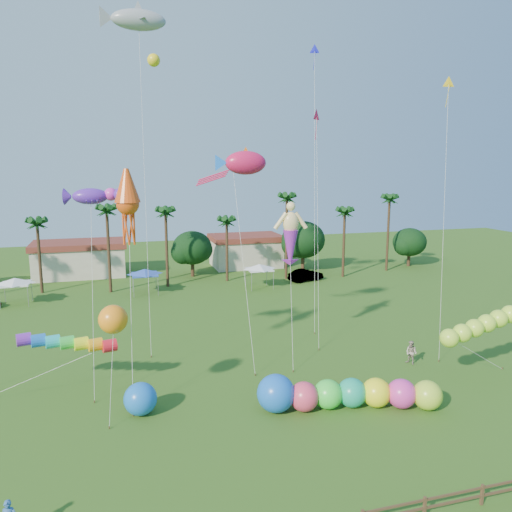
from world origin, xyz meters
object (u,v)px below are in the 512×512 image
object	(u,v)px
spectator_b	(411,353)
car_b	(306,275)
caterpillar_inflatable	(342,394)
blue_ball	(140,399)

from	to	relation	value
spectator_b	car_b	bearing A→B (deg)	147.44
caterpillar_inflatable	blue_ball	world-z (taller)	caterpillar_inflatable
car_b	blue_ball	distance (m)	38.90
caterpillar_inflatable	blue_ball	bearing A→B (deg)	-179.26
spectator_b	caterpillar_inflatable	distance (m)	9.77
caterpillar_inflatable	spectator_b	bearing A→B (deg)	45.20
car_b	caterpillar_inflatable	distance (m)	35.68
spectator_b	blue_ball	distance (m)	20.71
spectator_b	blue_ball	size ratio (longest dim) A/B	0.91
blue_ball	spectator_b	bearing A→B (deg)	6.32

